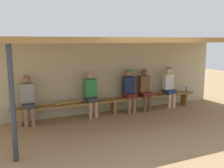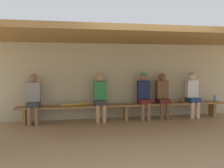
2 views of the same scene
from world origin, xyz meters
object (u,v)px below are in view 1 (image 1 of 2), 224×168
at_px(water_bottle_blue, 186,89).
at_px(baseball_bat, 68,103).
at_px(player_in_white, 145,88).
at_px(baseball_glove_tan, 160,93).
at_px(bench, 113,101).
at_px(support_post, 12,105).
at_px(player_in_blue, 91,93).
at_px(player_in_red, 129,89).
at_px(player_middle, 169,85).
at_px(player_leftmost, 28,98).

xyz_separation_m(water_bottle_blue, baseball_bat, (-4.23, 0.02, -0.07)).
distance_m(player_in_white, baseball_glove_tan, 0.66).
bearing_deg(baseball_glove_tan, bench, -59.49).
relative_size(support_post, bench, 0.37).
bearing_deg(bench, player_in_blue, 179.76).
height_order(player_in_red, baseball_bat, player_in_red).
distance_m(player_in_red, water_bottle_blue, 2.27).
relative_size(support_post, player_in_blue, 1.65).
bearing_deg(support_post, player_middle, 22.54).
xyz_separation_m(bench, player_leftmost, (-2.52, 0.00, 0.34)).
bearing_deg(support_post, bench, 35.08).
bearing_deg(player_leftmost, baseball_glove_tan, 0.16).
height_order(player_in_white, player_leftmost, same).
xyz_separation_m(player_in_blue, player_leftmost, (-1.79, 0.00, 0.00)).
bearing_deg(baseball_bat, player_in_white, -10.31).
xyz_separation_m(support_post, water_bottle_blue, (5.80, 2.08, -0.54)).
distance_m(bench, player_in_red, 0.65).
relative_size(player_in_white, player_leftmost, 1.00).
xyz_separation_m(player_middle, baseball_bat, (-3.50, -0.00, -0.25)).
height_order(player_leftmost, player_middle, player_middle).
distance_m(player_leftmost, player_in_red, 3.06).
distance_m(support_post, player_in_blue, 3.11).
bearing_deg(player_in_blue, player_in_white, 0.00).
bearing_deg(player_in_white, support_post, -152.89).
height_order(support_post, player_in_blue, support_post).
height_order(bench, baseball_bat, baseball_bat).
distance_m(player_middle, baseball_bat, 3.51).
distance_m(support_post, baseball_glove_tan, 5.21).
height_order(player_in_white, water_bottle_blue, player_in_white).
distance_m(support_post, player_middle, 5.50).
xyz_separation_m(player_in_white, player_in_red, (-0.57, 0.00, 0.02)).
xyz_separation_m(support_post, baseball_bat, (1.57, 2.10, -0.61)).
relative_size(bench, player_in_red, 4.46).
xyz_separation_m(player_in_white, player_leftmost, (-3.63, 0.00, 0.00)).
relative_size(player_middle, baseball_glove_tan, 5.60).
xyz_separation_m(support_post, player_middle, (5.07, 2.10, -0.35)).
bearing_deg(player_in_white, baseball_glove_tan, 1.10).
bearing_deg(water_bottle_blue, baseball_glove_tan, 178.18).
xyz_separation_m(player_leftmost, player_in_red, (3.06, 0.00, 0.02)).
bearing_deg(water_bottle_blue, support_post, -160.27).
bearing_deg(bench, player_leftmost, 179.93).
relative_size(player_in_red, baseball_bat, 1.67).
bearing_deg(baseball_bat, player_in_blue, -10.13).
bearing_deg(baseball_glove_tan, player_in_red, -59.44).
xyz_separation_m(player_in_blue, water_bottle_blue, (3.54, -0.02, -0.17)).
distance_m(player_in_blue, baseball_bat, 0.73).
relative_size(support_post, player_middle, 1.64).
bearing_deg(baseball_bat, water_bottle_blue, -10.64).
distance_m(support_post, player_in_white, 4.63).
bearing_deg(player_in_blue, baseball_bat, -179.75).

